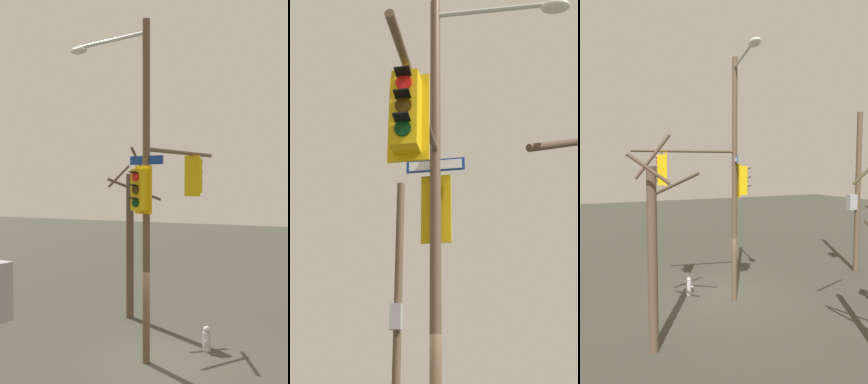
% 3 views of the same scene
% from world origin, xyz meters
% --- Properties ---
extents(ground_plane, '(80.00, 80.00, 0.00)m').
position_xyz_m(ground_plane, '(0.00, 0.00, 0.00)').
color(ground_plane, '#3C3B32').
extents(main_signal_pole_assembly, '(4.38, 3.67, 9.34)m').
position_xyz_m(main_signal_pole_assembly, '(-0.47, -0.42, 5.21)').
color(main_signal_pole_assembly, brown).
rests_on(main_signal_pole_assembly, ground).
extents(fire_hydrant, '(0.38, 0.24, 0.73)m').
position_xyz_m(fire_hydrant, '(-1.32, 0.93, 0.34)').
color(fire_hydrant, '#B2B2B7').
rests_on(fire_hydrant, ground).
extents(bare_tree_across_street, '(2.05, 2.05, 6.18)m').
position_xyz_m(bare_tree_across_street, '(-3.45, -2.45, 2.87)').
color(bare_tree_across_street, brown).
rests_on(bare_tree_across_street, ground).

